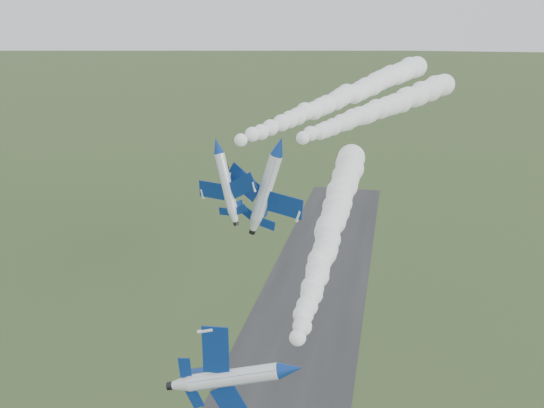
{
  "coord_description": "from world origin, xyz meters",
  "views": [
    {
      "loc": [
        16.39,
        -54.31,
        62.06
      ],
      "look_at": [
        1.23,
        18.78,
        38.25
      ],
      "focal_mm": 40.0,
      "sensor_mm": 36.0,
      "label": 1
    }
  ],
  "objects": [
    {
      "name": "runway",
      "position": [
        0.0,
        30.0,
        0.02
      ],
      "size": [
        24.0,
        260.0,
        0.04
      ],
      "primitive_type": "cube",
      "color": "#29292C",
      "rests_on": "ground"
    },
    {
      "name": "jet_lead",
      "position": [
        7.87,
        -4.24,
        29.06
      ],
      "size": [
        4.21,
        14.2,
        11.38
      ],
      "rotation": [
        0.0,
        1.32,
        0.05
      ],
      "color": "white"
    },
    {
      "name": "smoke_trail_jet_pair_right",
      "position": [
        14.9,
        51.66,
        46.63
      ],
      "size": [
        25.58,
        61.14,
        4.55
      ],
      "primitive_type": null,
      "rotation": [
        0.0,
        0.0,
        -0.34
      ],
      "color": "white"
    },
    {
      "name": "smoke_trail_jet_lead",
      "position": [
        7.74,
        33.6,
        31.56
      ],
      "size": [
        8.9,
        68.68,
        5.5
      ],
      "primitive_type": null,
      "rotation": [
        0.0,
        0.0,
        0.05
      ],
      "color": "white"
    },
    {
      "name": "jet_pair_right",
      "position": [
        2.21,
        18.24,
        46.05
      ],
      "size": [
        11.49,
        13.99,
        4.7
      ],
      "rotation": [
        0.0,
        0.33,
        -0.34
      ],
      "color": "white"
    },
    {
      "name": "jet_pair_left",
      "position": [
        -6.03,
        18.87,
        45.6
      ],
      "size": [
        9.38,
        11.14,
        3.61
      ],
      "rotation": [
        0.0,
        -0.27,
        -0.41
      ],
      "color": "white"
    },
    {
      "name": "smoke_trail_jet_pair_left",
      "position": [
        8.12,
        54.13,
        48.16
      ],
      "size": [
        32.36,
        66.11,
        4.57
      ],
      "primitive_type": null,
      "rotation": [
        0.0,
        0.0,
        -0.41
      ],
      "color": "white"
    }
  ]
}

